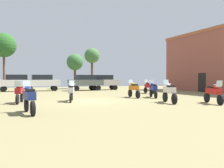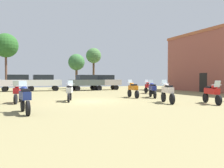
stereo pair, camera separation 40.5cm
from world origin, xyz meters
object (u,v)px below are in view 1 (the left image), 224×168
at_px(motorcycle_11, 29,98).
at_px(tree_3, 75,62).
at_px(car_3, 42,81).
at_px(tree_4, 92,56).
at_px(brick_building, 223,61).
at_px(motorcycle_6, 134,89).
at_px(motorcycle_2, 169,92).
at_px(motorcycle_4, 20,92).
at_px(motorcycle_7, 149,87).
at_px(motorcycle_8, 214,92).
at_px(tree_5, 4,45).
at_px(motorcycle_1, 71,91).
at_px(car_2, 86,81).
at_px(car_6, 103,81).
at_px(motorcycle_3, 153,89).
at_px(car_1, 17,82).

xyz_separation_m(motorcycle_11, tree_3, (7.64, 22.93, 3.17)).
relative_size(car_3, tree_4, 0.69).
height_order(brick_building, motorcycle_11, brick_building).
height_order(brick_building, tree_4, brick_building).
xyz_separation_m(motorcycle_6, motorcycle_11, (-8.38, -5.81, 0.01)).
height_order(motorcycle_2, motorcycle_4, motorcycle_2).
xyz_separation_m(motorcycle_7, tree_4, (-1.79, 13.60, 4.25)).
relative_size(motorcycle_8, tree_5, 0.28).
distance_m(motorcycle_1, motorcycle_8, 9.26).
bearing_deg(motorcycle_4, motorcycle_2, 169.90).
relative_size(motorcycle_6, car_2, 0.47).
bearing_deg(car_3, motorcycle_1, -178.23).
bearing_deg(motorcycle_11, motorcycle_8, -8.03).
bearing_deg(tree_5, car_6, -23.10).
height_order(car_2, tree_3, tree_3).
distance_m(motorcycle_3, car_2, 12.84).
bearing_deg(car_2, motorcycle_2, 177.45).
height_order(motorcycle_6, tree_3, tree_3).
distance_m(motorcycle_2, motorcycle_3, 4.06).
height_order(motorcycle_11, tree_3, tree_3).
xyz_separation_m(motorcycle_1, motorcycle_4, (-3.30, 0.10, 0.01)).
bearing_deg(tree_4, tree_5, 178.56).
bearing_deg(car_3, motorcycle_2, -161.02).
height_order(car_6, tree_3, tree_3).
height_order(motorcycle_1, tree_5, tree_5).
relative_size(car_2, tree_5, 0.58).
bearing_deg(motorcycle_7, tree_4, 100.14).
height_order(motorcycle_2, tree_4, tree_4).
bearing_deg(motorcycle_6, motorcycle_4, -171.08).
distance_m(motorcycle_8, motorcycle_11, 10.85).
height_order(motorcycle_3, motorcycle_4, motorcycle_4).
height_order(brick_building, tree_3, brick_building).
relative_size(motorcycle_1, motorcycle_8, 0.99).
xyz_separation_m(motorcycle_1, motorcycle_8, (7.87, -4.88, 0.01)).
xyz_separation_m(motorcycle_3, tree_4, (0.57, 18.13, 4.25)).
bearing_deg(motorcycle_11, car_2, 59.02).
bearing_deg(motorcycle_1, motorcycle_3, 19.59).
bearing_deg(motorcycle_3, motorcycle_8, -61.56).
xyz_separation_m(motorcycle_7, motorcycle_11, (-12.20, -9.70, 0.02)).
bearing_deg(tree_4, car_1, -157.90).
bearing_deg(car_1, tree_3, -60.97).
bearing_deg(car_2, motorcycle_4, 142.75).
bearing_deg(motorcycle_2, car_1, 130.61).
height_order(motorcycle_7, tree_3, tree_3).
xyz_separation_m(motorcycle_6, motorcycle_8, (2.47, -5.94, -0.01)).
bearing_deg(car_6, tree_5, 70.01).
relative_size(motorcycle_11, car_3, 0.50).
bearing_deg(motorcycle_1, motorcycle_2, -15.45).
distance_m(tree_4, tree_5, 12.39).
xyz_separation_m(motorcycle_1, tree_3, (4.66, 18.18, 3.19)).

